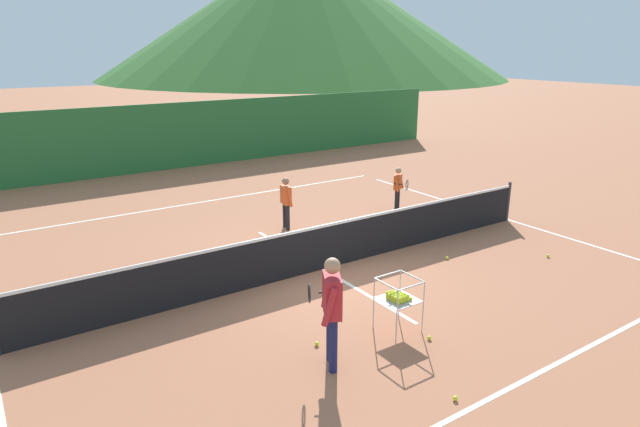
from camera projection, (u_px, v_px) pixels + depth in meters
ground_plane at (323, 269)px, 11.32m from camera, size 120.00×120.00×0.00m
line_baseline_near at (519, 383)px, 7.50m from camera, size 12.00×0.08×0.01m
line_baseline_far at (206, 201)px, 16.24m from camera, size 12.00×0.08×0.01m
line_sideline_east at (508, 220)px, 14.52m from camera, size 0.08×11.02×0.01m
line_service_center at (323, 269)px, 11.32m from camera, size 0.08×5.61×0.01m
tennis_net at (323, 247)px, 11.17m from camera, size 11.89×0.08×1.05m
instructor at (331, 302)px, 7.63m from camera, size 0.54×0.84×1.68m
student_0 at (286, 198)px, 13.62m from camera, size 0.32×0.53×1.32m
student_1 at (398, 185)px, 15.21m from camera, size 0.48×0.63×1.21m
ball_cart at (398, 297)px, 8.72m from camera, size 0.58×0.58×0.90m
tennis_ball_1 at (317, 344)px, 8.43m from camera, size 0.07×0.07×0.07m
tennis_ball_2 at (455, 398)px, 7.13m from camera, size 0.07×0.07×0.07m
tennis_ball_3 at (429, 338)px, 8.60m from camera, size 0.07×0.07×0.07m
tennis_ball_4 at (548, 256)px, 11.95m from camera, size 0.07×0.07×0.07m
tennis_ball_5 at (447, 258)px, 11.83m from camera, size 0.07×0.07×0.07m
windscreen_fence at (151, 138)px, 19.79m from camera, size 26.39×0.08×2.45m
hill_0 at (303, 12)px, 76.44m from camera, size 57.07×57.07×17.92m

